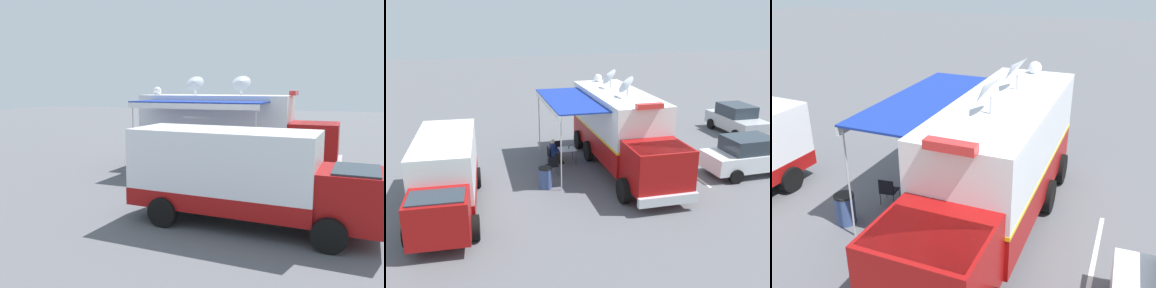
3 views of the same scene
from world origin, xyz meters
TOP-DOWN VIEW (x-y plane):
  - ground_plane at (0.00, 0.00)m, footprint 100.00×100.00m
  - lot_stripe at (-2.80, 1.74)m, footprint 0.26×4.80m
  - command_truck at (0.05, 0.75)m, footprint 5.02×9.56m
  - folding_table at (2.37, -0.51)m, footprint 0.82×0.82m
  - water_bottle at (2.27, -0.51)m, footprint 0.07×0.07m
  - folding_chair_at_table at (3.17, -0.56)m, footprint 0.49×0.49m
  - folding_chair_beside_table at (2.72, -1.36)m, footprint 0.49×0.49m
  - folding_chair_spare_by_truck at (3.40, 0.85)m, footprint 0.52×0.52m
  - seated_responder at (2.98, -0.55)m, footprint 0.67×0.56m
  - trash_bin at (4.02, 2.18)m, footprint 0.57×0.57m
  - support_truck at (7.95, 3.13)m, footprint 2.73×6.93m
  - car_behind_truck at (-8.85, -2.74)m, footprint 2.09×4.24m
  - car_far_corner at (-5.28, 3.12)m, footprint 4.21×2.03m

SIDE VIEW (x-z plane):
  - ground_plane at x=0.00m, z-range 0.00..0.00m
  - lot_stripe at x=-2.80m, z-range 0.00..0.01m
  - trash_bin at x=4.02m, z-range 0.00..0.91m
  - folding_chair_at_table at x=3.17m, z-range 0.08..0.95m
  - folding_chair_beside_table at x=2.72m, z-range 0.08..0.95m
  - folding_chair_spare_by_truck at x=3.40m, z-range 0.08..0.95m
  - seated_responder at x=2.98m, z-range 0.03..1.28m
  - folding_table at x=2.37m, z-range 0.31..1.04m
  - water_bottle at x=2.27m, z-range 0.72..0.95m
  - car_behind_truck at x=-8.85m, z-range 0.00..1.76m
  - car_far_corner at x=-5.28m, z-range 0.00..1.76m
  - support_truck at x=7.95m, z-range 0.04..2.74m
  - command_truck at x=0.05m, z-range -0.32..4.21m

